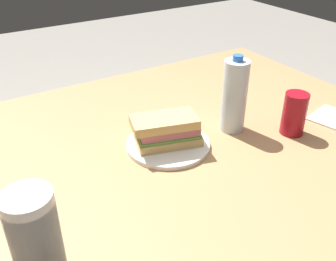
{
  "coord_description": "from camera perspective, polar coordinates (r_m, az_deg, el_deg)",
  "views": [
    {
      "loc": [
        0.38,
        0.75,
        1.3
      ],
      "look_at": [
        -0.08,
        0.01,
        0.79
      ],
      "focal_mm": 41.25,
      "sensor_mm": 36.0,
      "label": 1
    }
  ],
  "objects": [
    {
      "name": "sandwich",
      "position": [
        1.01,
        -0.17,
        0.06
      ],
      "size": [
        0.2,
        0.14,
        0.08
      ],
      "color": "#DBB26B",
      "rests_on": "paper_plate"
    },
    {
      "name": "plastic_cup_stack",
      "position": [
        0.69,
        -18.98,
        -14.9
      ],
      "size": [
        0.08,
        0.08,
        0.18
      ],
      "color": "silver",
      "rests_on": "dining_table"
    },
    {
      "name": "soda_can_red",
      "position": [
        1.13,
        18.15,
        2.37
      ],
      "size": [
        0.07,
        0.07,
        0.12
      ],
      "primitive_type": "cylinder",
      "color": "maroon",
      "rests_on": "dining_table"
    },
    {
      "name": "paper_plate",
      "position": [
        1.04,
        0.0,
        -2.09
      ],
      "size": [
        0.23,
        0.23,
        0.01
      ],
      "primitive_type": "cylinder",
      "color": "white",
      "rests_on": "dining_table"
    },
    {
      "name": "water_bottle_tall",
      "position": [
        1.09,
        9.78,
        5.06
      ],
      "size": [
        0.07,
        0.07,
        0.22
      ],
      "color": "silver",
      "rests_on": "dining_table"
    },
    {
      "name": "dining_table",
      "position": [
        1.06,
        -3.88,
        -7.15
      ],
      "size": [
        1.61,
        1.04,
        0.74
      ],
      "color": "tan",
      "rests_on": "ground_plane"
    },
    {
      "name": "paper_napkin",
      "position": [
        1.28,
        23.54,
        1.59
      ],
      "size": [
        0.16,
        0.16,
        0.01
      ],
      "primitive_type": "cube",
      "rotation": [
        0.0,
        0.0,
        0.24
      ],
      "color": "white",
      "rests_on": "dining_table"
    }
  ]
}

